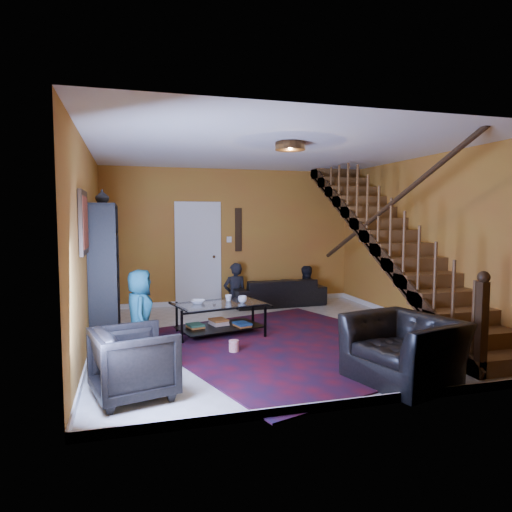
{
  "coord_description": "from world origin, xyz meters",
  "views": [
    {
      "loc": [
        -2.09,
        -6.53,
        1.81
      ],
      "look_at": [
        -0.13,
        0.4,
        1.2
      ],
      "focal_mm": 32.0,
      "sensor_mm": 36.0,
      "label": 1
    }
  ],
  "objects_px": {
    "bookshelf": "(106,274)",
    "sofa": "(278,292)",
    "armchair_right": "(404,350)",
    "coffee_table": "(220,317)",
    "armchair_left": "(134,363)"
  },
  "relations": [
    {
      "from": "armchair_left",
      "to": "coffee_table",
      "type": "relative_size",
      "value": 0.54
    },
    {
      "from": "coffee_table",
      "to": "bookshelf",
      "type": "bearing_deg",
      "value": 168.2
    },
    {
      "from": "bookshelf",
      "to": "sofa",
      "type": "bearing_deg",
      "value": 27.36
    },
    {
      "from": "coffee_table",
      "to": "armchair_left",
      "type": "bearing_deg",
      "value": -121.34
    },
    {
      "from": "sofa",
      "to": "armchair_right",
      "type": "height_order",
      "value": "armchair_right"
    },
    {
      "from": "armchair_right",
      "to": "coffee_table",
      "type": "distance_m",
      "value": 2.95
    },
    {
      "from": "armchair_right",
      "to": "sofa",
      "type": "bearing_deg",
      "value": 163.37
    },
    {
      "from": "armchair_left",
      "to": "armchair_right",
      "type": "height_order",
      "value": "armchair_right"
    },
    {
      "from": "armchair_right",
      "to": "coffee_table",
      "type": "height_order",
      "value": "armchair_right"
    },
    {
      "from": "armchair_left",
      "to": "coffee_table",
      "type": "distance_m",
      "value": 2.51
    },
    {
      "from": "sofa",
      "to": "armchair_left",
      "type": "height_order",
      "value": "armchair_left"
    },
    {
      "from": "sofa",
      "to": "coffee_table",
      "type": "relative_size",
      "value": 1.31
    },
    {
      "from": "armchair_right",
      "to": "coffee_table",
      "type": "relative_size",
      "value": 0.76
    },
    {
      "from": "bookshelf",
      "to": "coffee_table",
      "type": "height_order",
      "value": "bookshelf"
    },
    {
      "from": "sofa",
      "to": "armchair_right",
      "type": "bearing_deg",
      "value": 86.92
    }
  ]
}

